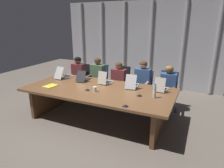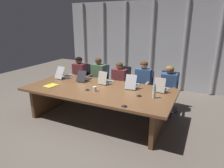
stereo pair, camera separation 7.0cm
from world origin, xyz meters
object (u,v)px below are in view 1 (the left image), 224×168
Objects in this scene: laptop_right_mid at (132,84)px; person_center at (117,81)px; laptop_center at (105,81)px; person_right_mid at (142,82)px; laptop_left_end at (64,75)px; office_chair_left_end at (81,83)px; laptop_left_mid at (84,78)px; coffee_mug_near at (95,89)px; office_chair_right_mid at (142,92)px; conference_mic_middle at (139,95)px; spiral_notepad at (50,86)px; person_right_end at (167,87)px; water_bottle_primary at (155,91)px; conference_mic_right_side at (125,106)px; office_chair_right_end at (166,95)px; person_left_mid at (96,77)px; office_chair_left_mid at (99,86)px; person_left_end at (77,74)px; laptop_right_end at (161,88)px; office_chair_center at (120,89)px; conference_mic_left_side at (87,90)px.

person_center reaches higher than laptop_right_mid.
laptop_center is 0.95m from person_right_mid.
laptop_left_end is at bearing 83.02° from laptop_right_mid.
laptop_left_mid is at bearing 38.84° from office_chair_left_end.
coffee_mug_near is (-0.64, -1.23, 0.10)m from person_right_mid.
office_chair_right_mid reaches higher than coffee_mug_near.
laptop_left_mid is 1.65m from conference_mic_middle.
laptop_left_mid is 1.41× the size of spiral_notepad.
person_right_mid reaches higher than spiral_notepad.
person_right_end is at bearing -54.99° from laptop_right_mid.
laptop_center is 1.45× the size of water_bottle_primary.
laptop_right_mid reaches higher than laptop_left_mid.
laptop_left_mid is 1.68× the size of water_bottle_primary.
office_chair_right_end is at bearing 78.41° from conference_mic_right_side.
person_left_mid is 10.65× the size of conference_mic_right_side.
office_chair_left_mid is 0.85× the size of person_center.
laptop_center reaches higher than coffee_mug_near.
person_left_end is (-0.04, 0.62, -0.12)m from laptop_left_end.
conference_mic_middle is (0.94, -1.09, 0.12)m from person_center.
office_chair_right_end is 0.79× the size of person_right_mid.
spiral_notepad is (-1.73, -1.36, 0.06)m from person_right_mid.
laptop_left_mid reaches higher than office_chair_right_end.
laptop_right_mid is at bearing 45.83° from person_center.
laptop_right_mid reaches higher than coffee_mug_near.
laptop_center is at bearing -82.58° from laptop_left_end.
conference_mic_middle is (0.99, -0.47, -0.04)m from laptop_center.
laptop_right_end is 0.44× the size of office_chair_left_end.
person_left_end is at bearing -89.77° from person_center.
laptop_center is 1.01× the size of laptop_right_end.
office_chair_left_mid is 1.37m from person_right_mid.
laptop_center is at bearing 43.06° from spiral_notepad.
person_left_mid is 2.27m from conference_mic_right_side.
person_left_end is (-0.01, -0.16, 0.32)m from office_chair_left_end.
laptop_right_mid is at bearing 123.54° from conference_mic_middle.
laptop_left_mid is 0.40× the size of person_left_end.
person_left_end is at bearing 141.99° from conference_mic_right_side.
office_chair_left_end is at bearing 153.81° from water_bottle_primary.
person_left_end is at bearing -89.93° from person_right_mid.
office_chair_center is 0.63m from office_chair_right_mid.
office_chair_right_mid reaches higher than spiral_notepad.
office_chair_left_end is 0.96× the size of office_chair_right_end.
water_bottle_primary is (1.87, -0.44, 0.08)m from laptop_left_mid.
person_right_mid is 10.83× the size of conference_mic_middle.
coffee_mug_near is (-1.28, -1.22, 0.14)m from person_right_end.
person_left_mid is 0.65m from person_center.
person_left_end is (-1.91, -0.16, 0.32)m from office_chair_right_mid.
office_chair_right_mid is 1.90m from conference_mic_right_side.
conference_mic_left_side is (-1.42, -1.40, 0.39)m from office_chair_right_end.
laptop_right_end is 3.14× the size of coffee_mug_near.
office_chair_left_end is 1.90m from office_chair_right_mid.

